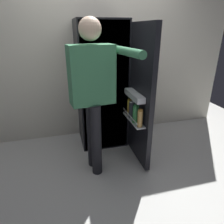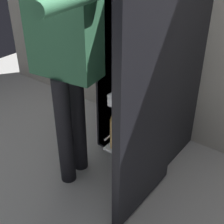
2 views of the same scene
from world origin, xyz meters
The scene contains 4 objects.
ground_plane centered at (0.00, 0.00, 0.00)m, with size 5.80×5.80×0.00m, color silver.
kitchen_wall centered at (0.00, 0.88, 1.26)m, with size 4.40×0.10×2.53m, color silver.
refrigerator centered at (0.03, 0.48, 0.88)m, with size 0.72×1.24×1.77m.
person centered at (-0.23, -0.15, 1.07)m, with size 0.65×0.76×1.76m.
Camera 1 is at (-0.58, -2.25, 1.64)m, focal length 32.38 mm.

